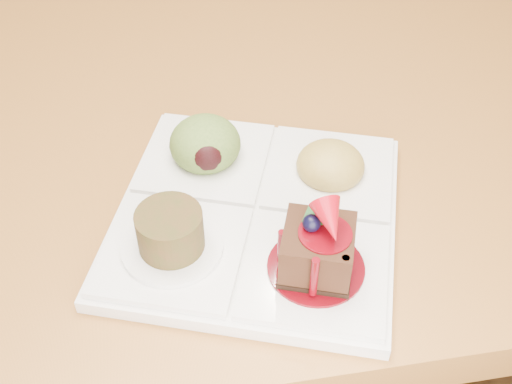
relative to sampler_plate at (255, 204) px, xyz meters
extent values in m
plane|color=#513417|center=(-0.07, 0.75, -0.77)|extent=(6.00, 6.00, 0.00)
cylinder|color=black|center=(0.70, 0.76, -0.54)|extent=(0.04, 0.04, 0.45)
cylinder|color=black|center=(0.35, 0.91, -0.54)|extent=(0.04, 0.04, 0.45)
cylinder|color=black|center=(0.85, 1.10, -0.54)|extent=(0.04, 0.04, 0.45)
cylinder|color=black|center=(0.50, 1.25, -0.54)|extent=(0.04, 0.04, 0.45)
cube|color=white|center=(0.00, 0.00, -0.01)|extent=(0.29, 0.29, 0.01)
cube|color=white|center=(0.03, -0.07, 0.00)|extent=(0.14, 0.14, 0.01)
cube|color=white|center=(-0.07, -0.04, 0.00)|extent=(0.14, 0.14, 0.01)
cube|color=white|center=(-0.03, 0.07, 0.00)|extent=(0.14, 0.14, 0.01)
cube|color=white|center=(0.07, 0.03, 0.00)|extent=(0.14, 0.14, 0.01)
cylinder|color=#5A030A|center=(0.03, -0.07, 0.00)|extent=(0.07, 0.07, 0.00)
cube|color=black|center=(0.03, -0.07, 0.00)|extent=(0.07, 0.07, 0.01)
cube|color=#35200E|center=(0.03, -0.07, 0.02)|extent=(0.06, 0.06, 0.03)
cylinder|color=#5A030A|center=(0.03, -0.07, 0.04)|extent=(0.04, 0.04, 0.00)
sphere|color=black|center=(0.03, -0.07, 0.05)|extent=(0.01, 0.01, 0.01)
cone|color=#AA0B17|center=(0.04, -0.08, 0.06)|extent=(0.03, 0.04, 0.03)
cube|color=#104013|center=(0.04, -0.06, 0.04)|extent=(0.01, 0.01, 0.01)
cube|color=#104013|center=(0.03, -0.06, 0.04)|extent=(0.01, 0.02, 0.01)
cylinder|color=#5A030A|center=(0.03, -0.10, 0.02)|extent=(0.01, 0.01, 0.04)
cylinder|color=#5A030A|center=(0.05, -0.10, 0.02)|extent=(0.01, 0.01, 0.03)
cylinder|color=#5A030A|center=(0.01, -0.07, 0.02)|extent=(0.01, 0.01, 0.03)
cylinder|color=white|center=(-0.07, -0.04, 0.00)|extent=(0.08, 0.08, 0.00)
cylinder|color=#4F2E16|center=(-0.07, -0.04, 0.02)|extent=(0.05, 0.05, 0.03)
cylinder|color=#4E2E10|center=(-0.07, -0.04, 0.03)|extent=(0.04, 0.04, 0.00)
ellipsoid|color=olive|center=(-0.03, 0.07, 0.01)|extent=(0.06, 0.06, 0.05)
ellipsoid|color=black|center=(-0.03, 0.05, 0.02)|extent=(0.03, 0.02, 0.03)
ellipsoid|color=#AC8E3E|center=(0.07, 0.03, 0.01)|extent=(0.06, 0.06, 0.04)
cube|color=#D4400F|center=(0.09, 0.03, 0.01)|extent=(0.02, 0.02, 0.01)
cube|color=#4F7F1B|center=(0.07, 0.04, 0.01)|extent=(0.02, 0.02, 0.01)
cube|color=#D4400F|center=(0.06, 0.04, 0.01)|extent=(0.01, 0.01, 0.01)
cube|color=#4F7F1B|center=(0.06, 0.03, 0.01)|extent=(0.01, 0.01, 0.01)
cube|color=#D4400F|center=(0.07, 0.02, 0.01)|extent=(0.02, 0.02, 0.01)
cube|color=#4F7F1B|center=(0.08, 0.02, 0.01)|extent=(0.01, 0.01, 0.01)
camera|label=1|loc=(-0.06, -0.37, 0.37)|focal=45.00mm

